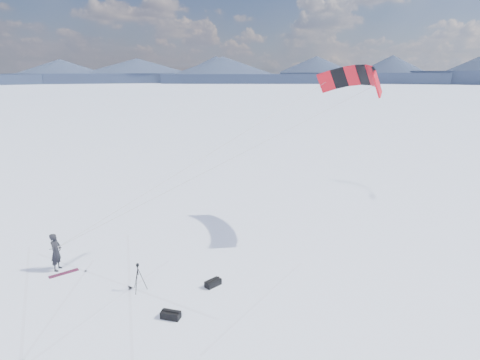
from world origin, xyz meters
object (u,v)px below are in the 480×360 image
object	(u,v)px
snowkiter	(58,270)
gear_bag_a	(213,283)
tripod	(138,273)
gear_bag_b	(171,315)
snowboard	(64,273)

from	to	relation	value
snowkiter	gear_bag_a	bearing A→B (deg)	-97.95
tripod	gear_bag_b	bearing A→B (deg)	-67.50
tripod	gear_bag_a	xyz separation A→B (m)	(3.25, -0.45, -0.69)
snowboard	tripod	distance (m)	4.36
snowkiter	gear_bag_a	distance (m)	7.86
snowboard	gear_bag_a	size ratio (longest dim) A/B	1.63
gear_bag_b	snowkiter	bearing A→B (deg)	162.85
gear_bag_b	snowboard	bearing A→B (deg)	163.71
snowkiter	tripod	bearing A→B (deg)	-110.12
tripod	gear_bag_b	size ratio (longest dim) A/B	1.54
snowboard	snowkiter	bearing A→B (deg)	99.17
gear_bag_a	gear_bag_b	xyz separation A→B (m)	(-2.09, -1.99, 0.00)
gear_bag_a	tripod	bearing A→B (deg)	142.70
snowkiter	tripod	xyz separation A→B (m)	(3.81, -3.01, 0.84)
snowboard	gear_bag_b	size ratio (longest dim) A/B	1.60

